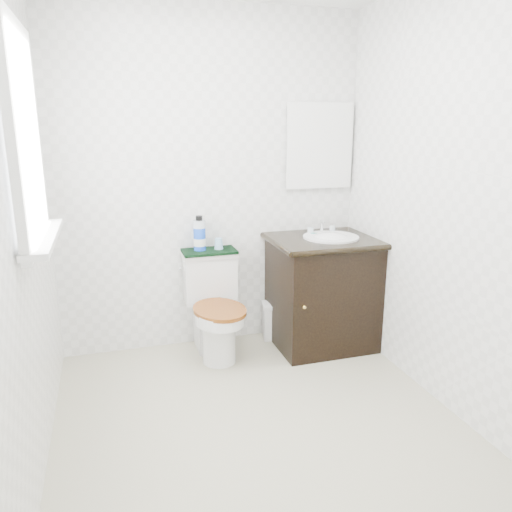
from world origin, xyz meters
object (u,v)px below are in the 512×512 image
trash_bin (275,320)px  mouthwash_bottle (200,235)px  vanity (324,288)px  cup (219,244)px  toilet (214,311)px

trash_bin → mouthwash_bottle: mouthwash_bottle is taller
vanity → trash_bin: 0.46m
vanity → cup: bearing=165.1°
trash_bin → mouthwash_bottle: (-0.56, 0.02, 0.71)m
vanity → mouthwash_bottle: size_ratio=3.72×
trash_bin → vanity: bearing=-29.8°
mouthwash_bottle → trash_bin: bearing=-2.5°
vanity → trash_bin: size_ratio=3.22×
mouthwash_bottle → cup: bearing=-3.2°
trash_bin → cup: (-0.43, 0.02, 0.63)m
toilet → cup: 0.48m
mouthwash_bottle → toilet: bearing=-65.4°
trash_bin → cup: size_ratio=3.59×
trash_bin → toilet: bearing=-167.3°
vanity → trash_bin: bearing=150.2°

